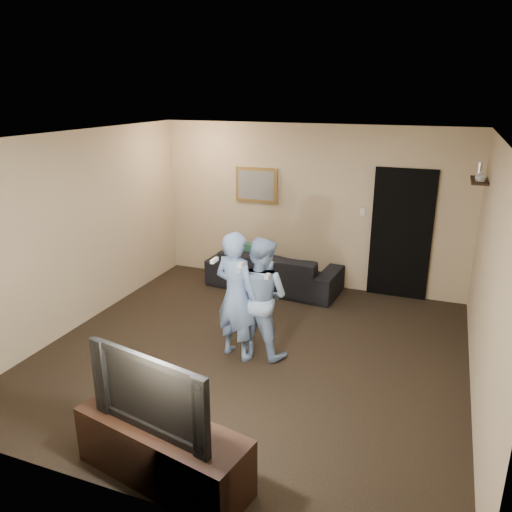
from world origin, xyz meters
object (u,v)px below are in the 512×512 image
at_px(tv_console, 163,452).
at_px(wii_player_left, 236,296).
at_px(wii_player_right, 261,297).
at_px(television, 158,388).
at_px(sofa, 274,270).

height_order(tv_console, wii_player_left, wii_player_left).
xyz_separation_m(tv_console, wii_player_right, (0.02, 2.25, 0.49)).
height_order(wii_player_left, wii_player_right, wii_player_left).
distance_m(television, wii_player_left, 2.10).
bearing_deg(tv_console, sofa, 108.35).
bearing_deg(wii_player_right, tv_console, -90.45).
height_order(tv_console, wii_player_right, wii_player_right).
bearing_deg(wii_player_left, sofa, 97.47).
distance_m(wii_player_left, wii_player_right, 0.30).
bearing_deg(sofa, television, 101.52).
height_order(television, wii_player_right, wii_player_right).
bearing_deg(wii_player_left, wii_player_right, 34.68).
bearing_deg(tv_console, wii_player_left, 107.75).
height_order(television, wii_player_left, wii_player_left).
xyz_separation_m(sofa, wii_player_right, (0.54, -2.06, 0.43)).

